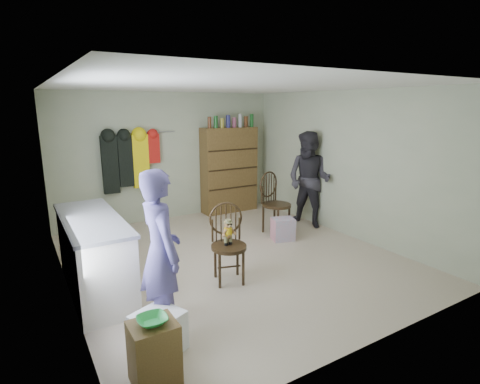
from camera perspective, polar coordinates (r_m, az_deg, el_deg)
ground_plane at (r=5.73m, az=-1.12°, el=-9.99°), size 5.00×5.00×0.00m
room_walls at (r=5.78m, az=-3.85°, el=6.43°), size 5.00×5.00×5.00m
counter at (r=4.94m, az=-21.35°, el=-8.84°), size 0.64×1.86×0.94m
stool at (r=3.40m, az=-12.95°, el=-22.78°), size 0.37×0.32×0.53m
bowl at (r=3.24m, az=-13.23°, el=-18.52°), size 0.24×0.24×0.06m
plastic_tub at (r=3.76m, az=-12.33°, el=-20.19°), size 0.52×0.51×0.38m
chair_front at (r=4.85m, az=-1.86°, el=-7.11°), size 0.57×0.57×1.02m
chair_far at (r=6.72m, az=5.18°, el=-1.25°), size 0.60×0.60×1.10m
striped_bag at (r=6.43m, az=6.56°, el=-5.64°), size 0.43×0.37×0.38m
person_left at (r=3.78m, az=-11.99°, el=-9.03°), size 0.42×0.62×1.67m
person_right at (r=7.08m, az=10.47°, el=1.84°), size 0.94×1.05×1.79m
dresser at (r=8.00m, az=-1.66°, el=3.47°), size 1.20×0.39×2.07m
coat_rack at (r=7.25m, az=-16.50°, el=4.63°), size 1.42×0.12×1.09m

